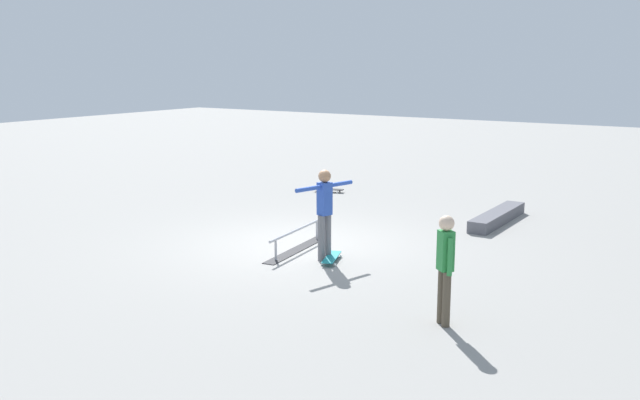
# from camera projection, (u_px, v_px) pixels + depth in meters

# --- Properties ---
(ground_plane) EXTENTS (60.00, 60.00, 0.00)m
(ground_plane) POSITION_uv_depth(u_px,v_px,m) (301.00, 245.00, 13.39)
(ground_plane) COLOR gray
(grind_rail) EXTENTS (2.23, 0.49, 0.41)m
(grind_rail) POSITION_uv_depth(u_px,v_px,m) (298.00, 240.00, 13.03)
(grind_rail) COLOR black
(grind_rail) RESTS_ON ground_plane
(skate_ledge) EXTENTS (2.60, 0.42, 0.25)m
(skate_ledge) POSITION_uv_depth(u_px,v_px,m) (497.00, 217.00, 15.23)
(skate_ledge) COLOR #595960
(skate_ledge) RESTS_ON ground_plane
(skater_main) EXTENTS (1.28, 0.41, 1.62)m
(skater_main) POSITION_uv_depth(u_px,v_px,m) (325.00, 208.00, 12.21)
(skater_main) COLOR slate
(skater_main) RESTS_ON ground_plane
(skateboard_main) EXTENTS (0.82, 0.46, 0.09)m
(skateboard_main) POSITION_uv_depth(u_px,v_px,m) (332.00, 257.00, 12.27)
(skateboard_main) COLOR teal
(skateboard_main) RESTS_ON ground_plane
(bystander_green_shirt) EXTENTS (0.28, 0.29, 1.50)m
(bystander_green_shirt) POSITION_uv_depth(u_px,v_px,m) (445.00, 264.00, 9.17)
(bystander_green_shirt) COLOR brown
(bystander_green_shirt) RESTS_ON ground_plane
(loose_skateboard_black) EXTENTS (0.41, 0.82, 0.09)m
(loose_skateboard_black) POSITION_uv_depth(u_px,v_px,m) (329.00, 189.00, 18.82)
(loose_skateboard_black) COLOR black
(loose_skateboard_black) RESTS_ON ground_plane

